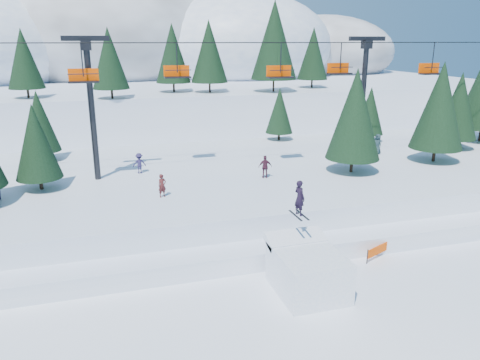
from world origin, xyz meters
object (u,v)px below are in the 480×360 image
object	(u,v)px
banner_far	(408,237)
chairlift	(235,83)
jump_kicker	(307,269)
banner_near	(381,249)

from	to	relation	value
banner_far	chairlift	bearing A→B (deg)	122.32
jump_kicker	chairlift	world-z (taller)	chairlift
jump_kicker	banner_far	world-z (taller)	jump_kicker
chairlift	banner_far	size ratio (longest dim) A/B	17.35
jump_kicker	chairlift	size ratio (longest dim) A/B	0.12
chairlift	banner_near	world-z (taller)	chairlift
jump_kicker	banner_near	size ratio (longest dim) A/B	2.11
jump_kicker	banner_near	bearing A→B (deg)	21.11
chairlift	banner_near	distance (m)	16.74
chairlift	banner_far	distance (m)	17.01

